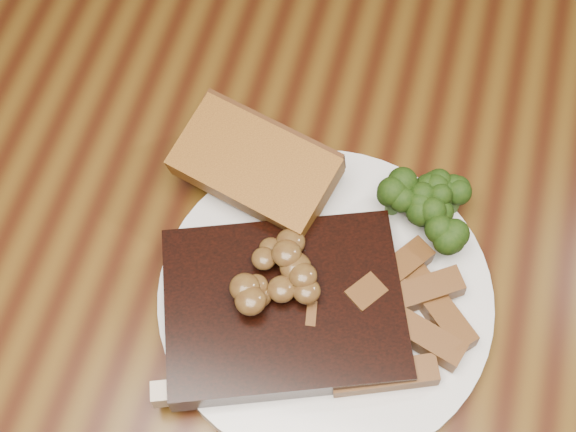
% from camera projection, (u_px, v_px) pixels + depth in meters
% --- Properties ---
extents(dining_table, '(1.60, 0.90, 0.75)m').
position_uv_depth(dining_table, '(303.00, 290.00, 0.72)').
color(dining_table, '#4B300F').
rests_on(dining_table, ground).
extents(plate, '(0.26, 0.26, 0.01)m').
position_uv_depth(plate, '(325.00, 298.00, 0.61)').
color(plate, white).
rests_on(plate, dining_table).
extents(steak, '(0.21, 0.18, 0.03)m').
position_uv_depth(steak, '(284.00, 307.00, 0.59)').
color(steak, black).
rests_on(steak, plate).
extents(steak_bone, '(0.15, 0.07, 0.02)m').
position_uv_depth(steak_bone, '(262.00, 385.00, 0.57)').
color(steak_bone, '#C3B297').
rests_on(steak_bone, plate).
extents(mushroom_pile, '(0.06, 0.06, 0.03)m').
position_uv_depth(mushroom_pile, '(278.00, 275.00, 0.57)').
color(mushroom_pile, brown).
rests_on(mushroom_pile, steak).
extents(garlic_bread, '(0.13, 0.10, 0.03)m').
position_uv_depth(garlic_bread, '(256.00, 180.00, 0.64)').
color(garlic_bread, '#945E1B').
rests_on(garlic_bread, plate).
extents(potato_wedges, '(0.10, 0.10, 0.02)m').
position_uv_depth(potato_wedges, '(396.00, 316.00, 0.59)').
color(potato_wedges, brown).
rests_on(potato_wedges, plate).
extents(broccoli_cluster, '(0.07, 0.07, 0.04)m').
position_uv_depth(broccoli_cluster, '(430.00, 216.00, 0.62)').
color(broccoli_cluster, '#21360C').
rests_on(broccoli_cluster, plate).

